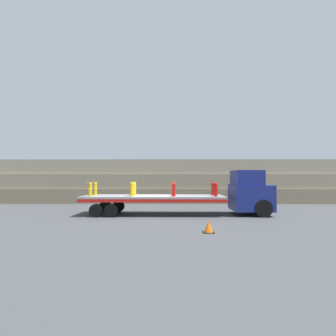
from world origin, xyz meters
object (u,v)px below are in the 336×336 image
at_px(truck_cab, 251,193).
at_px(traffic_cone, 209,227).
at_px(fire_hydrant_red_near_2, 174,190).
at_px(fire_hydrant_red_near_3, 216,190).
at_px(fire_hydrant_yellow_near_0, 90,190).
at_px(fire_hydrant_red_far_3, 213,189).
at_px(fire_hydrant_red_far_2, 174,189).
at_px(fire_hydrant_yellow_far_0, 95,189).
at_px(fire_hydrant_yellow_far_1, 134,189).
at_px(flatbed_trailer, 145,199).
at_px(fire_hydrant_yellow_near_1, 132,190).

relative_size(truck_cab, traffic_cone, 5.34).
height_order(fire_hydrant_red_near_2, fire_hydrant_red_near_3, same).
height_order(fire_hydrant_yellow_near_0, fire_hydrant_red_far_3, same).
xyz_separation_m(fire_hydrant_red_far_2, fire_hydrant_red_far_3, (2.68, 0.00, 0.00)).
relative_size(fire_hydrant_yellow_far_0, fire_hydrant_red_near_2, 1.00).
distance_m(fire_hydrant_yellow_far_1, fire_hydrant_red_near_3, 5.47).
relative_size(flatbed_trailer, fire_hydrant_red_far_2, 10.49).
distance_m(fire_hydrant_yellow_near_1, fire_hydrant_red_near_2, 2.68).
relative_size(truck_cab, fire_hydrant_yellow_near_1, 3.29).
distance_m(fire_hydrant_red_far_3, traffic_cone, 6.33).
bearing_deg(fire_hydrant_red_far_3, fire_hydrant_yellow_near_1, -168.15).
height_order(fire_hydrant_yellow_near_0, fire_hydrant_yellow_near_1, same).
relative_size(fire_hydrant_yellow_far_1, fire_hydrant_red_near_2, 1.00).
height_order(truck_cab, traffic_cone, truck_cab).
bearing_deg(flatbed_trailer, fire_hydrant_yellow_near_1, -143.34).
distance_m(fire_hydrant_yellow_near_0, fire_hydrant_red_near_2, 5.36).
xyz_separation_m(fire_hydrant_yellow_far_1, fire_hydrant_red_far_2, (2.68, 0.00, 0.00)).
height_order(fire_hydrant_yellow_far_0, fire_hydrant_red_near_3, same).
distance_m(truck_cab, fire_hydrant_red_far_2, 5.13).
height_order(truck_cab, fire_hydrant_red_far_3, truck_cab).
bearing_deg(traffic_cone, truck_cab, 56.83).
relative_size(fire_hydrant_yellow_far_1, fire_hydrant_red_near_3, 1.00).
bearing_deg(traffic_cone, flatbed_trailer, 121.92).
bearing_deg(fire_hydrant_red_near_2, fire_hydrant_yellow_near_1, 180.00).
bearing_deg(flatbed_trailer, fire_hydrant_red_far_3, 6.96).
xyz_separation_m(fire_hydrant_yellow_near_1, fire_hydrant_red_far_2, (2.68, 1.12, 0.00)).
bearing_deg(truck_cab, fire_hydrant_red_near_3, -166.90).
relative_size(truck_cab, fire_hydrant_yellow_near_0, 3.29).
xyz_separation_m(fire_hydrant_yellow_far_0, fire_hydrant_yellow_near_1, (2.68, -1.12, 0.00)).
distance_m(fire_hydrant_yellow_near_0, fire_hydrant_red_far_3, 8.11).
bearing_deg(fire_hydrant_red_near_3, fire_hydrant_red_far_3, 90.00).
distance_m(fire_hydrant_yellow_near_1, traffic_cone, 6.61).
xyz_separation_m(truck_cab, flatbed_trailer, (-7.01, 0.00, -0.42)).
bearing_deg(truck_cab, fire_hydrant_yellow_far_0, 176.92).
distance_m(fire_hydrant_red_near_3, traffic_cone, 5.26).
bearing_deg(fire_hydrant_yellow_near_0, traffic_cone, -35.74).
relative_size(fire_hydrant_yellow_near_1, fire_hydrant_yellow_far_1, 1.00).
height_order(fire_hydrant_yellow_far_0, fire_hydrant_yellow_near_1, same).
distance_m(fire_hydrant_red_near_2, fire_hydrant_red_near_3, 2.68).
xyz_separation_m(flatbed_trailer, fire_hydrant_yellow_far_1, (-0.75, 0.56, 0.65)).
relative_size(truck_cab, fire_hydrant_red_far_2, 3.29).
relative_size(fire_hydrant_red_near_3, fire_hydrant_red_far_3, 1.00).
relative_size(fire_hydrant_yellow_near_0, fire_hydrant_yellow_near_1, 1.00).
height_order(flatbed_trailer, fire_hydrant_red_far_2, fire_hydrant_red_far_2).
distance_m(fire_hydrant_yellow_near_1, fire_hydrant_yellow_far_1, 1.12).
height_order(fire_hydrant_red_near_2, traffic_cone, fire_hydrant_red_near_2).
distance_m(flatbed_trailer, fire_hydrant_yellow_near_1, 1.15).
distance_m(truck_cab, fire_hydrant_red_near_3, 2.49).
height_order(fire_hydrant_red_far_3, traffic_cone, fire_hydrant_red_far_3).
relative_size(truck_cab, fire_hydrant_yellow_far_1, 3.29).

